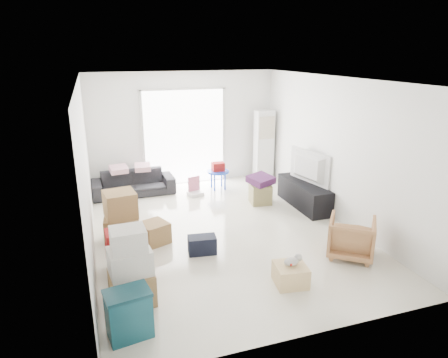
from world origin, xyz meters
name	(u,v)px	position (x,y,z in m)	size (l,w,h in m)	color
room_shell	(223,159)	(0.00, 0.00, 1.35)	(4.98, 6.48, 3.18)	white
sliding_door	(184,133)	(0.00, 2.98, 1.24)	(2.10, 0.04, 2.33)	white
ac_tower	(264,145)	(1.95, 2.65, 0.88)	(0.45, 0.30, 1.75)	silver
tv_console	(304,194)	(2.00, 0.63, 0.26)	(0.47, 1.55, 0.52)	black
television	(305,179)	(2.00, 0.63, 0.59)	(1.16, 0.67, 0.15)	black
sofa	(133,179)	(-1.33, 2.50, 0.36)	(1.82, 0.53, 0.71)	#242428
pillow_left	(118,163)	(-1.63, 2.51, 0.77)	(0.36, 0.28, 0.11)	#ECACB7
pillow_right	(142,161)	(-1.10, 2.51, 0.77)	(0.33, 0.27, 0.11)	#ECACB7
armchair	(352,235)	(1.64, -1.53, 0.35)	(0.69, 0.64, 0.71)	#A17147
storage_bins	(129,314)	(-1.90, -2.35, 0.29)	(0.55, 0.43, 0.58)	#144B59
box_stack_a	(131,270)	(-1.80, -1.70, 0.47)	(0.58, 0.49, 1.04)	olive
box_stack_b	(126,253)	(-1.80, -0.91, 0.31)	(0.57, 0.54, 0.68)	olive
box_stack_c	(121,217)	(-1.77, 0.22, 0.42)	(0.63, 0.57, 0.87)	olive
loose_box	(154,233)	(-1.26, -0.08, 0.18)	(0.43, 0.43, 0.36)	olive
duffel_bag	(202,245)	(-0.59, -0.70, 0.14)	(0.45, 0.27, 0.29)	black
ottoman	(260,194)	(1.20, 1.07, 0.21)	(0.42, 0.42, 0.42)	#8C8451
blanket	(261,181)	(1.20, 1.07, 0.49)	(0.46, 0.46, 0.14)	#4C2050
kids_table	(218,170)	(0.62, 2.26, 0.46)	(0.52, 0.52, 0.65)	blue
toy_walker	(195,190)	(-0.01, 2.02, 0.12)	(0.37, 0.35, 0.42)	silver
wood_crate	(291,275)	(0.35, -1.96, 0.14)	(0.43, 0.43, 0.29)	#E3BE83
plush_bunny	(293,261)	(0.38, -1.96, 0.35)	(0.29, 0.17, 0.14)	#B2ADA8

